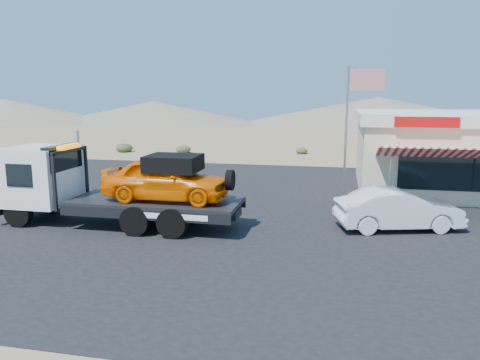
{
  "coord_description": "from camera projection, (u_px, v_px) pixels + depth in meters",
  "views": [
    {
      "loc": [
        4.44,
        -16.26,
        4.92
      ],
      "look_at": [
        0.65,
        1.48,
        1.5
      ],
      "focal_mm": 35.0,
      "sensor_mm": 36.0,
      "label": 1
    }
  ],
  "objects": [
    {
      "name": "ground",
      "position": [
        215.0,
        226.0,
        17.45
      ],
      "size": [
        120.0,
        120.0,
        0.0
      ],
      "primitive_type": "plane",
      "color": "#8E7751",
      "rests_on": "ground"
    },
    {
      "name": "desert_scrub",
      "position": [
        80.0,
        162.0,
        31.46
      ],
      "size": [
        23.79,
        30.82,
        0.75
      ],
      "color": "#323F22",
      "rests_on": "ground"
    },
    {
      "name": "asphalt_lot",
      "position": [
        278.0,
        209.0,
        19.92
      ],
      "size": [
        32.0,
        24.0,
        0.02
      ],
      "primitive_type": "cube",
      "color": "black",
      "rests_on": "ground"
    },
    {
      "name": "distant_hills",
      "position": [
        247.0,
        112.0,
        72.1
      ],
      "size": [
        126.0,
        48.0,
        4.2
      ],
      "color": "#726B59",
      "rests_on": "ground"
    },
    {
      "name": "flagpole",
      "position": [
        352.0,
        119.0,
        20.07
      ],
      "size": [
        1.55,
        0.1,
        6.0
      ],
      "color": "#99999E",
      "rests_on": "asphalt_lot"
    },
    {
      "name": "white_sedan",
      "position": [
        398.0,
        209.0,
        16.86
      ],
      "size": [
        4.7,
        2.71,
        1.47
      ],
      "primitive_type": "imported",
      "rotation": [
        0.0,
        0.0,
        1.85
      ],
      "color": "silver",
      "rests_on": "asphalt_lot"
    },
    {
      "name": "jerky_store",
      "position": [
        462.0,
        151.0,
        23.55
      ],
      "size": [
        10.4,
        9.97,
        3.9
      ],
      "color": "beige",
      "rests_on": "asphalt_lot"
    },
    {
      "name": "tow_truck",
      "position": [
        113.0,
        183.0,
        17.32
      ],
      "size": [
        8.92,
        2.64,
        2.98
      ],
      "color": "black",
      "rests_on": "asphalt_lot"
    }
  ]
}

